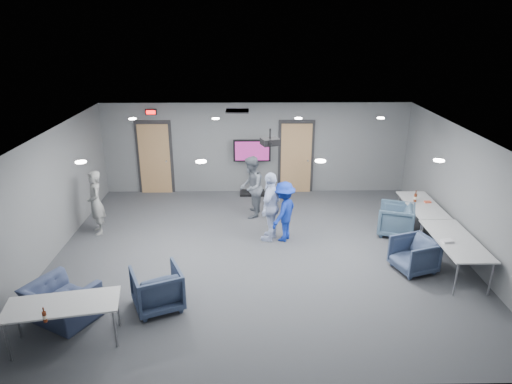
{
  "coord_description": "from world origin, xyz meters",
  "views": [
    {
      "loc": [
        -0.19,
        -9.12,
        4.88
      ],
      "look_at": [
        -0.04,
        0.7,
        1.2
      ],
      "focal_mm": 32.0,
      "sensor_mm": 36.0,
      "label": 1
    }
  ],
  "objects_px": {
    "person_a": "(96,203)",
    "person_d": "(284,212)",
    "tv_stand": "(252,164)",
    "table_right_a": "(422,206)",
    "chair_front_b": "(62,303)",
    "table_right_b": "(456,241)",
    "bottle_front": "(45,317)",
    "chair_front_a": "(157,288)",
    "table_front_left": "(62,306)",
    "person_b": "(251,187)",
    "projector": "(270,142)",
    "chair_right_a": "(396,220)",
    "person_c": "(271,206)",
    "chair_right_b": "(414,255)",
    "bottle_right": "(415,198)"
  },
  "relations": [
    {
      "from": "chair_right_a",
      "to": "tv_stand",
      "type": "distance_m",
      "value": 4.5
    },
    {
      "from": "person_a",
      "to": "person_c",
      "type": "bearing_deg",
      "value": 57.69
    },
    {
      "from": "chair_right_b",
      "to": "chair_front_a",
      "type": "xyz_separation_m",
      "value": [
        -5.06,
        -1.23,
        0.03
      ]
    },
    {
      "from": "projector",
      "to": "table_front_left",
      "type": "bearing_deg",
      "value": -152.01
    },
    {
      "from": "chair_right_a",
      "to": "projector",
      "type": "bearing_deg",
      "value": -65.19
    },
    {
      "from": "chair_front_a",
      "to": "table_front_left",
      "type": "relative_size",
      "value": 0.46
    },
    {
      "from": "person_d",
      "to": "table_right_a",
      "type": "distance_m",
      "value": 3.42
    },
    {
      "from": "chair_front_a",
      "to": "person_a",
      "type": "bearing_deg",
      "value": -80.76
    },
    {
      "from": "chair_front_b",
      "to": "bottle_right",
      "type": "bearing_deg",
      "value": -124.24
    },
    {
      "from": "tv_stand",
      "to": "chair_front_a",
      "type": "bearing_deg",
      "value": -106.81
    },
    {
      "from": "tv_stand",
      "to": "table_right_a",
      "type": "bearing_deg",
      "value": -33.24
    },
    {
      "from": "chair_front_a",
      "to": "person_b",
      "type": "bearing_deg",
      "value": -136.04
    },
    {
      "from": "person_c",
      "to": "chair_right_b",
      "type": "relative_size",
      "value": 2.13
    },
    {
      "from": "person_c",
      "to": "chair_front_a",
      "type": "bearing_deg",
      "value": -15.19
    },
    {
      "from": "bottle_right",
      "to": "tv_stand",
      "type": "xyz_separation_m",
      "value": [
        -3.98,
        2.53,
        0.11
      ]
    },
    {
      "from": "chair_right_b",
      "to": "projector",
      "type": "xyz_separation_m",
      "value": [
        -2.93,
        1.45,
        2.05
      ]
    },
    {
      "from": "person_d",
      "to": "table_front_left",
      "type": "bearing_deg",
      "value": -16.45
    },
    {
      "from": "person_d",
      "to": "bottle_front",
      "type": "distance_m",
      "value": 5.62
    },
    {
      "from": "person_c",
      "to": "person_d",
      "type": "height_order",
      "value": "person_c"
    },
    {
      "from": "person_c",
      "to": "bottle_front",
      "type": "height_order",
      "value": "person_c"
    },
    {
      "from": "person_b",
      "to": "person_c",
      "type": "distance_m",
      "value": 1.46
    },
    {
      "from": "bottle_front",
      "to": "table_front_left",
      "type": "bearing_deg",
      "value": 81.67
    },
    {
      "from": "chair_front_a",
      "to": "bottle_right",
      "type": "height_order",
      "value": "bottle_right"
    },
    {
      "from": "table_right_a",
      "to": "table_right_b",
      "type": "distance_m",
      "value": 1.9
    },
    {
      "from": "chair_front_b",
      "to": "table_right_a",
      "type": "xyz_separation_m",
      "value": [
        7.43,
        3.45,
        0.34
      ]
    },
    {
      "from": "chair_right_a",
      "to": "chair_front_b",
      "type": "height_order",
      "value": "chair_right_a"
    },
    {
      "from": "chair_front_a",
      "to": "chair_front_b",
      "type": "xyz_separation_m",
      "value": [
        -1.57,
        -0.36,
        -0.04
      ]
    },
    {
      "from": "chair_front_b",
      "to": "table_right_b",
      "type": "bearing_deg",
      "value": -138.81
    },
    {
      "from": "bottle_right",
      "to": "tv_stand",
      "type": "bearing_deg",
      "value": 147.61
    },
    {
      "from": "table_front_left",
      "to": "person_d",
      "type": "bearing_deg",
      "value": 33.5
    },
    {
      "from": "bottle_right",
      "to": "projector",
      "type": "height_order",
      "value": "projector"
    },
    {
      "from": "bottle_right",
      "to": "projector",
      "type": "xyz_separation_m",
      "value": [
        -3.6,
        -0.57,
        1.57
      ]
    },
    {
      "from": "person_a",
      "to": "table_front_left",
      "type": "distance_m",
      "value": 4.19
    },
    {
      "from": "table_right_b",
      "to": "person_c",
      "type": "bearing_deg",
      "value": 67.16
    },
    {
      "from": "chair_front_a",
      "to": "projector",
      "type": "distance_m",
      "value": 3.98
    },
    {
      "from": "person_b",
      "to": "chair_front_a",
      "type": "distance_m",
      "value": 4.49
    },
    {
      "from": "person_c",
      "to": "bottle_front",
      "type": "bearing_deg",
      "value": -17.12
    },
    {
      "from": "person_b",
      "to": "table_right_a",
      "type": "distance_m",
      "value": 4.28
    },
    {
      "from": "person_d",
      "to": "table_right_a",
      "type": "xyz_separation_m",
      "value": [
        3.39,
        0.38,
        -0.04
      ]
    },
    {
      "from": "person_b",
      "to": "person_d",
      "type": "height_order",
      "value": "person_b"
    },
    {
      "from": "tv_stand",
      "to": "table_front_left",
      "type": "bearing_deg",
      "value": -114.2
    },
    {
      "from": "person_a",
      "to": "person_d",
      "type": "distance_m",
      "value": 4.53
    },
    {
      "from": "chair_right_a",
      "to": "chair_front_a",
      "type": "height_order",
      "value": "chair_front_a"
    },
    {
      "from": "person_a",
      "to": "projector",
      "type": "height_order",
      "value": "projector"
    },
    {
      "from": "person_c",
      "to": "table_right_a",
      "type": "relative_size",
      "value": 0.94
    },
    {
      "from": "person_a",
      "to": "chair_right_b",
      "type": "bearing_deg",
      "value": 48.12
    },
    {
      "from": "person_d",
      "to": "chair_front_b",
      "type": "height_order",
      "value": "person_d"
    },
    {
      "from": "chair_front_b",
      "to": "tv_stand",
      "type": "bearing_deg",
      "value": -88.98
    },
    {
      "from": "person_a",
      "to": "table_right_b",
      "type": "distance_m",
      "value": 8.14
    },
    {
      "from": "chair_right_a",
      "to": "tv_stand",
      "type": "xyz_separation_m",
      "value": [
        -3.46,
        2.82,
        0.57
      ]
    }
  ]
}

